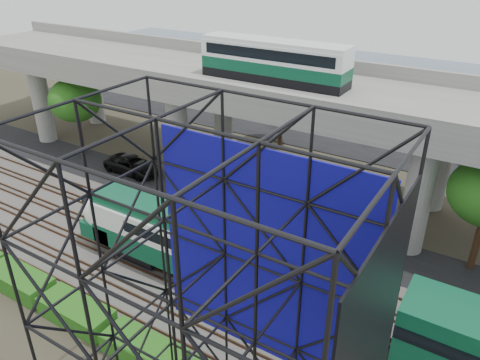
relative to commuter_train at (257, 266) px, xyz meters
The scene contains 13 objects.
ground 5.30m from the commuter_train, 153.31° to the right, with size 140.00×140.00×0.00m, color #474233.
ballast_bed 4.85m from the commuter_train, behind, with size 90.00×12.00×0.20m, color slate.
service_road 9.81m from the commuter_train, 115.08° to the left, with size 90.00×5.00×0.08m, color black.
parking_lot 32.37m from the commuter_train, 97.09° to the left, with size 90.00×18.00×0.08m, color black.
harbor_water 54.22m from the commuter_train, 94.21° to the left, with size 140.00×40.00×0.03m, color #445C6F.
rail_tracks 4.75m from the commuter_train, behind, with size 90.00×9.52×0.16m.
commuter_train is the anchor object (origin of this frame).
overpass 15.55m from the commuter_train, 106.63° to the left, with size 80.00×12.00×12.40m.
scaffold_tower 11.72m from the commuter_train, 67.73° to the right, with size 9.36×6.36×15.00m.
hedge_strip 7.34m from the commuter_train, 115.26° to the right, with size 34.60×1.80×1.20m.
trees 16.81m from the commuter_train, 121.39° to the left, with size 40.94×16.94×7.69m.
suv 20.87m from the commuter_train, 153.18° to the left, with size 2.57×5.58×1.55m, color black.
parked_cars 31.76m from the commuter_train, 95.49° to the left, with size 35.62×9.33×1.30m.
Camera 1 is at (14.28, -16.37, 18.93)m, focal length 35.00 mm.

